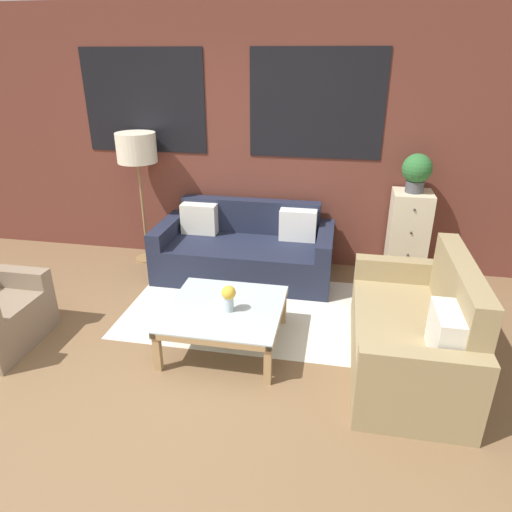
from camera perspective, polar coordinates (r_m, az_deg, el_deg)
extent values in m
plane|color=brown|center=(3.66, -12.31, -15.15)|extent=(16.00, 16.00, 0.00)
cube|color=brown|center=(5.25, -3.38, 14.27)|extent=(8.40, 0.08, 2.80)
cube|color=black|center=(5.46, -13.85, 18.27)|extent=(1.40, 0.01, 1.10)
cube|color=black|center=(5.01, 7.55, 18.27)|extent=(1.40, 0.01, 1.10)
cube|color=silver|center=(4.49, -1.86, -6.53)|extent=(2.18, 1.48, 0.00)
cube|color=#1E2338|center=(4.96, -1.67, -0.81)|extent=(1.58, 0.72, 0.40)
cube|color=#1E2338|center=(5.29, -0.68, 3.02)|extent=(1.58, 0.16, 0.78)
cube|color=#1E2338|center=(5.24, -10.84, 1.19)|extent=(0.16, 0.88, 0.58)
cube|color=#1E2338|center=(4.90, 8.51, -0.26)|extent=(0.16, 0.88, 0.58)
cube|color=silver|center=(5.22, -7.10, 4.63)|extent=(0.40, 0.16, 0.34)
cube|color=white|center=(5.00, 5.27, 3.86)|extent=(0.40, 0.16, 0.34)
cube|color=#99845B|center=(3.78, 16.92, -10.36)|extent=(0.64, 1.26, 0.42)
cube|color=#99845B|center=(3.73, 23.52, -7.42)|extent=(0.16, 1.26, 0.92)
cube|color=#99845B|center=(4.34, 17.35, -4.18)|extent=(0.80, 0.14, 0.62)
cube|color=#99845B|center=(3.18, 19.72, -15.94)|extent=(0.80, 0.14, 0.62)
cube|color=silver|center=(3.29, 22.52, -9.00)|extent=(0.16, 0.40, 0.34)
cube|color=#84705B|center=(4.68, -28.28, -4.42)|extent=(0.80, 0.14, 0.56)
cube|color=silver|center=(3.80, -3.91, -6.48)|extent=(0.94, 0.94, 0.01)
cube|color=tan|center=(3.46, -5.75, -10.58)|extent=(0.94, 0.05, 0.05)
cube|color=tan|center=(4.19, -2.40, -3.83)|extent=(0.94, 0.05, 0.05)
cube|color=tan|center=(3.94, -10.22, -6.17)|extent=(0.05, 0.94, 0.05)
cube|color=tan|center=(3.74, 2.78, -7.54)|extent=(0.05, 0.94, 0.05)
cube|color=tan|center=(3.68, -12.22, -11.50)|extent=(0.05, 0.05, 0.35)
cube|color=tan|center=(3.47, 1.48, -13.31)|extent=(0.05, 0.05, 0.35)
cube|color=tan|center=(4.36, -7.97, -5.12)|extent=(0.05, 0.06, 0.35)
cube|color=tan|center=(4.19, 3.41, -6.23)|extent=(0.05, 0.06, 0.35)
cylinder|color=olive|center=(5.69, -13.35, -0.23)|extent=(0.28, 0.28, 0.02)
cylinder|color=olive|center=(5.49, -13.93, 5.39)|extent=(0.03, 0.03, 1.16)
cylinder|color=beige|center=(5.31, -14.73, 12.98)|extent=(0.44, 0.44, 0.32)
cube|color=beige|center=(5.13, 18.38, 2.28)|extent=(0.40, 0.39, 0.98)
sphere|color=#38332D|center=(4.82, 19.20, 5.50)|extent=(0.02, 0.02, 0.02)
sphere|color=#38332D|center=(4.90, 18.82, 2.78)|extent=(0.02, 0.02, 0.02)
sphere|color=#38332D|center=(4.99, 18.45, 0.14)|extent=(0.02, 0.02, 0.02)
sphere|color=#38332D|center=(5.09, 18.09, -2.39)|extent=(0.02, 0.02, 0.02)
cylinder|color=#47474C|center=(4.96, 19.20, 8.21)|extent=(0.18, 0.18, 0.12)
sphere|color=#2D6B33|center=(4.92, 19.50, 10.28)|extent=(0.30, 0.30, 0.30)
cylinder|color=#ADBCC6|center=(3.72, -3.40, -6.00)|extent=(0.08, 0.08, 0.13)
sphere|color=gold|center=(3.67, -3.44, -4.60)|extent=(0.12, 0.12, 0.12)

